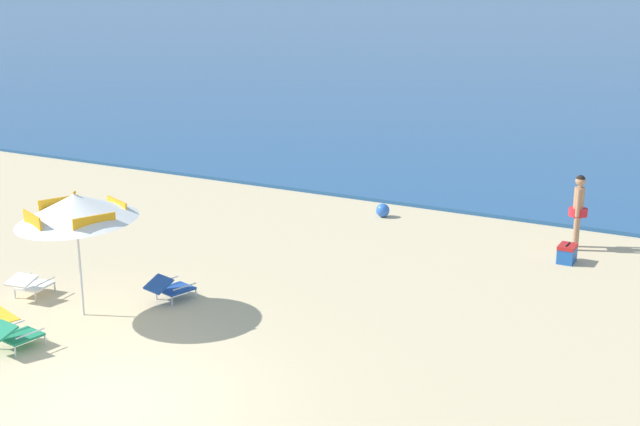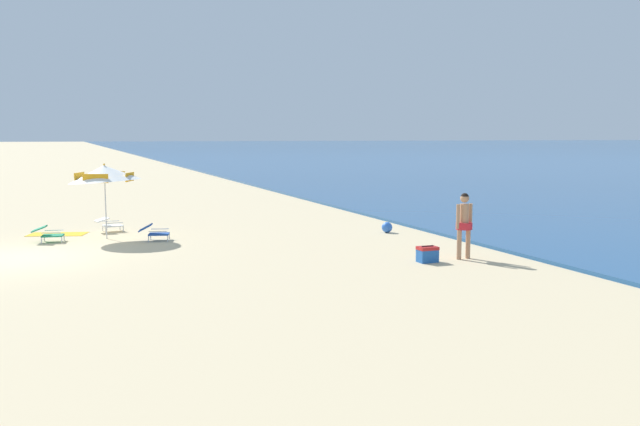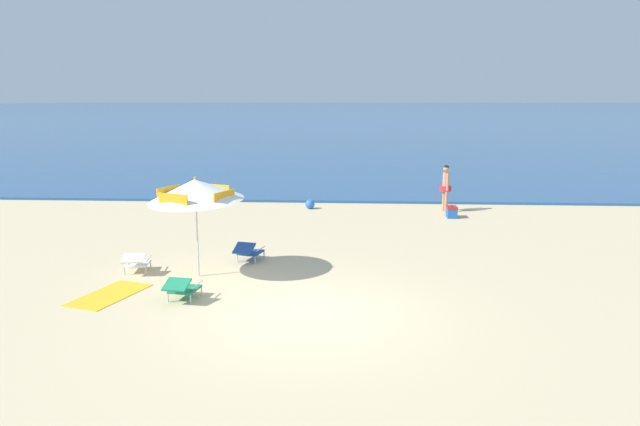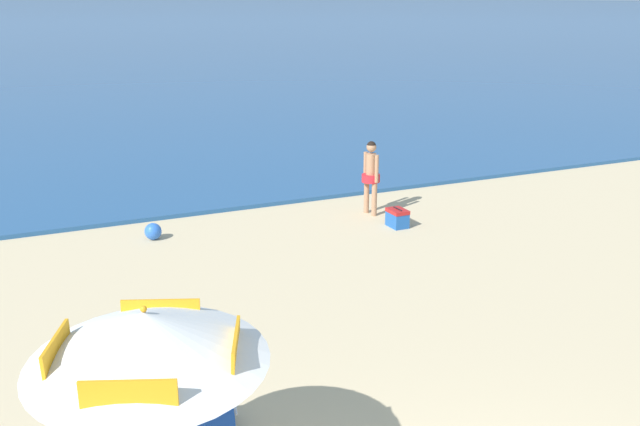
# 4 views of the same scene
# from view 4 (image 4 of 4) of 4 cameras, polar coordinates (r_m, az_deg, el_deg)

# --- Properties ---
(beach_umbrella_striped_main) EXTENTS (2.98, 2.99, 2.36)m
(beach_umbrella_striped_main) POSITION_cam_4_polar(r_m,az_deg,el_deg) (6.77, -13.26, -9.35)
(beach_umbrella_striped_main) COLOR silver
(beach_umbrella_striped_main) RESTS_ON ground
(lounge_chair_under_umbrella) EXTENTS (0.73, 0.99, 0.52)m
(lounge_chair_under_umbrella) POSITION_cam_4_polar(r_m,az_deg,el_deg) (8.95, -8.34, -15.11)
(lounge_chair_under_umbrella) COLOR #1E4799
(lounge_chair_under_umbrella) RESTS_ON ground
(person_standing_near_shore) EXTENTS (0.42, 0.51, 1.72)m
(person_standing_near_shore) POSITION_cam_4_polar(r_m,az_deg,el_deg) (17.04, 3.94, 3.13)
(person_standing_near_shore) COLOR tan
(person_standing_near_shore) RESTS_ON ground
(cooler_box) EXTENTS (0.35, 0.49, 0.43)m
(cooler_box) POSITION_cam_4_polar(r_m,az_deg,el_deg) (16.36, 5.97, -0.38)
(cooler_box) COLOR #1E56A8
(cooler_box) RESTS_ON ground
(beach_ball) EXTENTS (0.35, 0.35, 0.35)m
(beach_ball) POSITION_cam_4_polar(r_m,az_deg,el_deg) (15.82, -12.72, -1.39)
(beach_ball) COLOR blue
(beach_ball) RESTS_ON ground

